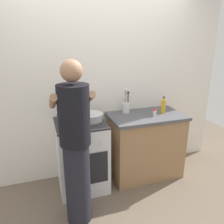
% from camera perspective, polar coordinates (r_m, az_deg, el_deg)
% --- Properties ---
extents(ground, '(6.00, 6.00, 0.00)m').
position_cam_1_polar(ground, '(3.10, -0.19, -18.61)').
color(ground, '#6B5B4C').
extents(back_wall, '(3.20, 0.10, 2.50)m').
position_cam_1_polar(back_wall, '(3.08, 0.44, 6.80)').
color(back_wall, silver).
rests_on(back_wall, ground).
extents(countertop, '(1.00, 0.60, 0.90)m').
position_cam_1_polar(countertop, '(3.17, 8.54, -8.39)').
color(countertop, '#99724C').
rests_on(countertop, ground).
extents(stove_range, '(0.60, 0.62, 0.90)m').
position_cam_1_polar(stove_range, '(2.91, -7.82, -10.97)').
color(stove_range, silver).
rests_on(stove_range, ground).
extents(pot, '(0.25, 0.19, 0.13)m').
position_cam_1_polar(pot, '(2.68, -11.23, -1.69)').
color(pot, '#38383D').
rests_on(pot, stove_range).
extents(mixing_bowl, '(0.31, 0.31, 0.09)m').
position_cam_1_polar(mixing_bowl, '(2.75, -5.49, -1.17)').
color(mixing_bowl, '#B7B7BC').
rests_on(mixing_bowl, stove_range).
extents(utensil_crock, '(0.10, 0.10, 0.33)m').
position_cam_1_polar(utensil_crock, '(3.03, 3.66, 1.77)').
color(utensil_crock, silver).
rests_on(utensil_crock, countertop).
extents(spice_bottle, '(0.04, 0.04, 0.09)m').
position_cam_1_polar(spice_bottle, '(2.95, 10.92, -0.16)').
color(spice_bottle, silver).
rests_on(spice_bottle, countertop).
extents(oil_bottle, '(0.06, 0.06, 0.23)m').
position_cam_1_polar(oil_bottle, '(3.09, 13.07, 1.48)').
color(oil_bottle, gold).
rests_on(oil_bottle, countertop).
extents(person, '(0.41, 0.50, 1.70)m').
position_cam_1_polar(person, '(2.21, -9.34, -8.91)').
color(person, black).
rests_on(person, ground).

